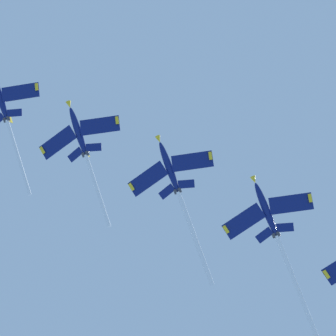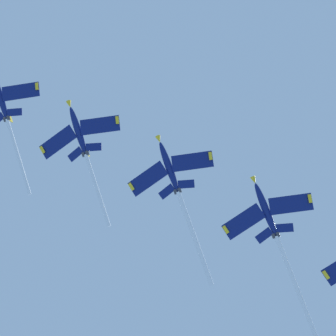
% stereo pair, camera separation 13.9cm
% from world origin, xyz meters
% --- Properties ---
extents(jet_lead, '(24.82, 21.01, 16.55)m').
position_xyz_m(jet_lead, '(-5.95, 2.30, 125.71)').
color(jet_lead, navy).
extents(jet_second, '(23.87, 20.03, 15.06)m').
position_xyz_m(jet_second, '(-8.36, 22.69, 117.83)').
color(jet_second, navy).
extents(jet_third, '(26.46, 21.96, 17.47)m').
position_xyz_m(jet_third, '(-12.40, 45.44, 110.00)').
color(jet_third, navy).
extents(jet_fourth, '(27.82, 22.79, 18.65)m').
position_xyz_m(jet_fourth, '(-15.59, 66.92, 102.88)').
color(jet_fourth, navy).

